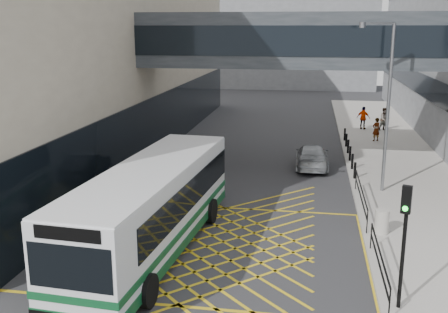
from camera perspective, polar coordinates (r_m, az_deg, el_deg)
The scene contains 17 objects.
ground at distance 20.47m, azimuth -1.88°, elevation -9.77°, with size 120.00×120.00×0.00m, color #333335.
building_far at distance 78.58m, azimuth 5.51°, elevation 14.42°, with size 28.00×16.00×18.00m, color gray.
skybridge at distance 30.38m, azimuth 8.30°, elevation 12.42°, with size 20.00×4.10×3.00m.
pavement at distance 34.74m, azimuth 17.93°, elevation -0.32°, with size 6.00×54.00×0.16m, color #AEA9A0.
box_junction at distance 20.47m, azimuth -1.88°, elevation -9.76°, with size 12.00×9.00×0.01m.
bus at distance 19.70m, azimuth -7.72°, elevation -5.33°, with size 3.60×11.95×3.30m.
car_white at distance 21.03m, azimuth -8.06°, elevation -7.30°, with size 1.70×4.15×1.32m, color silver.
car_dark at distance 28.58m, azimuth -4.94°, elevation -1.41°, with size 1.73×4.42×1.38m, color black.
car_silver at distance 31.81m, azimuth 9.56°, elevation 0.11°, with size 1.99×4.70×1.46m, color #9DA2A6.
traffic_light at distance 15.81m, azimuth 19.04°, elevation -7.54°, with size 0.31×0.46×3.81m.
street_lamp at distance 26.73m, azimuth 17.15°, elevation 6.12°, with size 1.82×0.93×8.28m.
litter_bin at distance 22.04m, azimuth 16.79°, elevation -6.80°, with size 0.56×0.56×0.98m, color #ADA89E.
kerb_railings at distance 21.57m, azimuth 15.41°, elevation -6.50°, with size 0.05×12.54×1.00m.
bollards at distance 34.31m, azimuth 13.46°, elevation 0.71°, with size 0.14×10.14×0.90m.
pedestrian_a at distance 39.52m, azimuth 16.23°, elevation 2.84°, with size 0.67×0.48×1.70m, color gray.
pedestrian_b at distance 43.74m, azimuth 17.07°, elevation 3.89°, with size 0.88×0.51×1.81m, color gray.
pedestrian_c at distance 43.83m, azimuth 14.93°, elevation 4.07°, with size 1.08×0.52×1.83m, color gray.
Camera 1 is at (3.76, -18.37, 8.22)m, focal length 42.00 mm.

